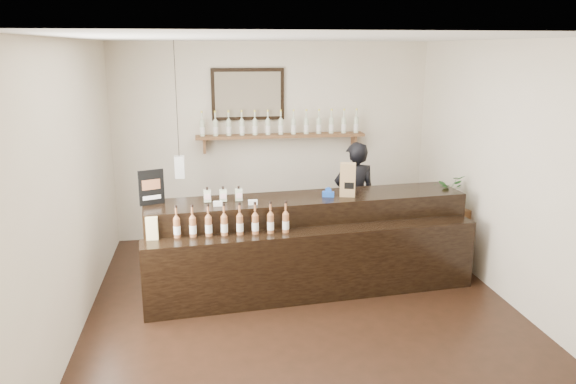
# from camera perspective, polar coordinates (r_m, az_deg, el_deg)

# --- Properties ---
(ground) EXTENTS (5.00, 5.00, 0.00)m
(ground) POSITION_cam_1_polar(r_m,az_deg,el_deg) (6.18, 1.47, -11.57)
(ground) COLOR black
(ground) RESTS_ON ground
(room_shell) EXTENTS (5.00, 5.00, 5.00)m
(room_shell) POSITION_cam_1_polar(r_m,az_deg,el_deg) (5.65, 1.58, 4.16)
(room_shell) COLOR beige
(room_shell) RESTS_ON ground
(back_wall_decor) EXTENTS (2.66, 0.96, 1.69)m
(back_wall_decor) POSITION_cam_1_polar(r_m,az_deg,el_deg) (7.94, -2.51, 7.51)
(back_wall_decor) COLOR brown
(back_wall_decor) RESTS_ON ground
(counter) EXTENTS (3.76, 1.33, 1.21)m
(counter) POSITION_cam_1_polar(r_m,az_deg,el_deg) (6.53, 2.11, -5.47)
(counter) COLOR black
(counter) RESTS_ON ground
(promo_sign) EXTENTS (0.27, 0.12, 0.39)m
(promo_sign) POSITION_cam_1_polar(r_m,az_deg,el_deg) (6.30, -13.71, 0.45)
(promo_sign) COLOR black
(promo_sign) RESTS_ON counter
(paper_bag) EXTENTS (0.21, 0.18, 0.39)m
(paper_bag) POSITION_cam_1_polar(r_m,az_deg,el_deg) (6.52, 6.09, 1.25)
(paper_bag) COLOR olive
(paper_bag) RESTS_ON counter
(tape_dispenser) EXTENTS (0.14, 0.09, 0.11)m
(tape_dispenser) POSITION_cam_1_polar(r_m,az_deg,el_deg) (6.49, 4.11, -0.12)
(tape_dispenser) COLOR #1846AA
(tape_dispenser) RESTS_ON counter
(side_cabinet) EXTENTS (0.52, 0.61, 0.76)m
(side_cabinet) POSITION_cam_1_polar(r_m,az_deg,el_deg) (7.45, 15.53, -4.32)
(side_cabinet) COLOR brown
(side_cabinet) RESTS_ON ground
(potted_plant) EXTENTS (0.47, 0.44, 0.42)m
(potted_plant) POSITION_cam_1_polar(r_m,az_deg,el_deg) (7.29, 15.84, 0.08)
(potted_plant) COLOR #285D25
(potted_plant) RESTS_ON side_cabinet
(shopkeeper) EXTENTS (0.64, 0.42, 1.72)m
(shopkeeper) POSITION_cam_1_polar(r_m,az_deg,el_deg) (7.52, 6.79, 0.10)
(shopkeeper) COLOR black
(shopkeeper) RESTS_ON ground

